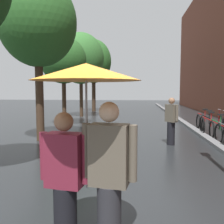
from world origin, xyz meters
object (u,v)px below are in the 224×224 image
(street_tree_4, at_px, (94,62))
(pedestrian_walking_midground, at_px, (171,121))
(street_tree_3, at_px, (81,59))
(parked_bicycle_6, at_px, (214,123))
(parked_bicycle_5, at_px, (216,126))
(couple_under_umbrella, at_px, (87,130))
(street_tree_1, at_px, (38,23))
(parked_bicycle_7, at_px, (209,121))
(street_tree_2, at_px, (63,61))

(street_tree_4, height_order, pedestrian_walking_midground, street_tree_4)
(street_tree_3, height_order, parked_bicycle_6, street_tree_3)
(parked_bicycle_5, bearing_deg, couple_under_umbrella, -116.34)
(street_tree_3, bearing_deg, street_tree_1, -88.13)
(parked_bicycle_5, xyz_separation_m, parked_bicycle_6, (0.16, 0.81, 0.00))
(parked_bicycle_5, bearing_deg, parked_bicycle_6, 78.78)
(street_tree_3, bearing_deg, parked_bicycle_7, -33.31)
(street_tree_3, relative_size, parked_bicycle_5, 4.98)
(parked_bicycle_5, distance_m, parked_bicycle_7, 1.63)
(street_tree_2, xyz_separation_m, street_tree_4, (0.18, 8.16, 0.86))
(parked_bicycle_6, bearing_deg, couple_under_umbrella, -115.02)
(parked_bicycle_7, height_order, pedestrian_walking_midground, pedestrian_walking_midground)
(street_tree_2, relative_size, parked_bicycle_7, 4.07)
(street_tree_4, relative_size, pedestrian_walking_midground, 3.80)
(parked_bicycle_6, xyz_separation_m, parked_bicycle_7, (0.04, 0.80, 0.00))
(street_tree_1, xyz_separation_m, street_tree_4, (-0.08, 12.09, 0.02))
(parked_bicycle_7, relative_size, couple_under_umbrella, 0.52)
(street_tree_3, height_order, parked_bicycle_5, street_tree_3)
(street_tree_3, bearing_deg, street_tree_4, 87.49)
(street_tree_2, relative_size, couple_under_umbrella, 2.13)
(street_tree_4, distance_m, pedestrian_walking_midground, 13.64)
(street_tree_1, height_order, street_tree_3, street_tree_1)
(street_tree_1, xyz_separation_m, parked_bicycle_5, (6.73, 1.70, -3.81))
(couple_under_umbrella, height_order, pedestrian_walking_midground, couple_under_umbrella)
(street_tree_1, xyz_separation_m, street_tree_3, (-0.26, 8.03, -0.23))
(parked_bicycle_6, relative_size, couple_under_umbrella, 0.52)
(parked_bicycle_5, bearing_deg, street_tree_4, 123.23)
(street_tree_1, bearing_deg, street_tree_2, 93.79)
(street_tree_1, relative_size, street_tree_3, 1.01)
(street_tree_4, bearing_deg, parked_bicycle_7, -51.41)
(street_tree_1, height_order, parked_bicycle_5, street_tree_1)
(parked_bicycle_5, bearing_deg, street_tree_2, 162.28)
(street_tree_2, distance_m, parked_bicycle_7, 7.80)
(street_tree_2, relative_size, parked_bicycle_6, 4.11)
(street_tree_4, distance_m, couple_under_umbrella, 18.55)
(parked_bicycle_7, bearing_deg, street_tree_4, 128.59)
(parked_bicycle_7, distance_m, pedestrian_walking_midground, 4.25)
(street_tree_2, distance_m, street_tree_4, 8.21)
(street_tree_3, bearing_deg, parked_bicycle_5, -42.19)
(street_tree_3, xyz_separation_m, couple_under_umbrella, (3.18, -14.04, -2.52))
(street_tree_3, xyz_separation_m, parked_bicycle_7, (7.19, -4.72, -3.57))
(couple_under_umbrella, bearing_deg, street_tree_2, 107.73)
(parked_bicycle_5, height_order, parked_bicycle_6, same)
(street_tree_3, relative_size, couple_under_umbrella, 2.67)
(parked_bicycle_7, distance_m, couple_under_umbrella, 10.19)
(parked_bicycle_6, height_order, couple_under_umbrella, couple_under_umbrella)
(street_tree_2, relative_size, street_tree_4, 0.75)
(street_tree_3, distance_m, parked_bicycle_7, 9.32)
(street_tree_3, bearing_deg, couple_under_umbrella, -77.24)
(street_tree_4, height_order, parked_bicycle_7, street_tree_4)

